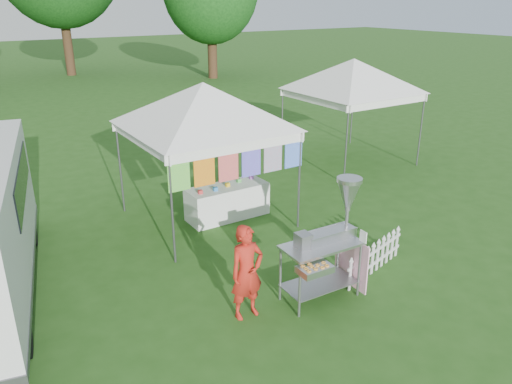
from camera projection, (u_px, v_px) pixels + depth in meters
ground at (305, 291)px, 8.34m from camera, size 120.00×120.00×0.00m
canopy_main at (203, 83)px, 10.00m from camera, size 4.24×4.24×3.45m
canopy_right at (354, 59)px, 13.94m from camera, size 4.24×4.24×3.45m
donut_cart at (333, 231)px, 7.84m from camera, size 1.44×0.93×1.96m
vendor at (247, 272)px, 7.44m from camera, size 0.55×0.36×1.50m
picket_fence at (375, 258)px, 8.82m from camera, size 1.74×0.50×0.56m
display_table at (227, 202)px, 11.05m from camera, size 1.80×0.70×0.73m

